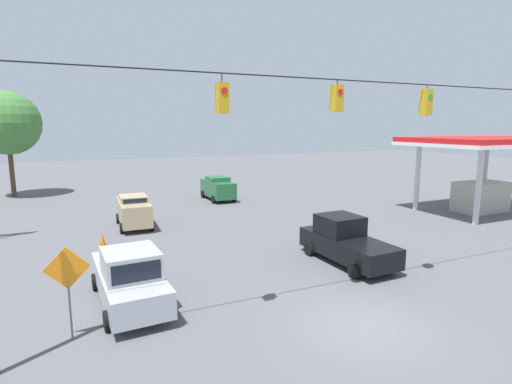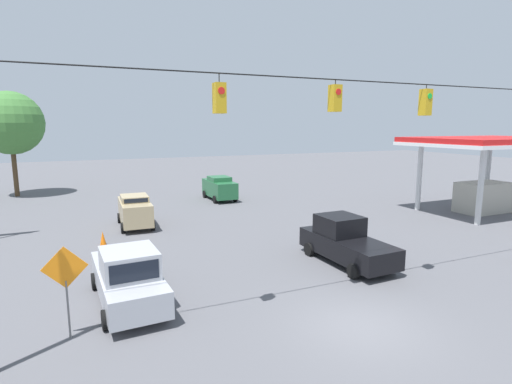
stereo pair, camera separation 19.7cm
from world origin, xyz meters
name	(u,v)px [view 1 (the left image)]	position (x,y,z in m)	size (l,w,h in m)	color
ground_plane	(364,326)	(0.00, 0.00, 0.00)	(140.00, 140.00, 0.00)	#56565B
overhead_signal_span	(336,159)	(-0.04, -1.84, 5.16)	(20.69, 0.38, 8.17)	slate
sedan_green_oncoming_deep	(218,188)	(-2.94, -22.67, 1.04)	(2.03, 4.38, 2.00)	#236038
sedan_tan_withflow_far	(134,211)	(4.87, -16.05, 1.04)	(2.02, 4.30, 1.99)	tan
pickup_truck_black_crossing_near	(345,242)	(-3.16, -5.21, 0.98)	(2.29, 5.18, 2.12)	black
pickup_truck_silver_parked_shoulder	(129,278)	(6.53, -4.71, 0.98)	(2.38, 5.49, 2.12)	#A8AAB2
traffic_cone_nearest	(115,300)	(7.07, -4.41, 0.37)	(0.32, 0.32, 0.73)	orange
traffic_cone_second	(109,281)	(7.10, -6.34, 0.37)	(0.32, 0.32, 0.73)	orange
traffic_cone_third	(108,264)	(7.01, -8.37, 0.37)	(0.32, 0.32, 0.73)	orange
traffic_cone_fourth	(101,249)	(7.14, -10.77, 0.37)	(0.32, 0.32, 0.73)	orange
traffic_cone_fifth	(102,238)	(6.97, -12.68, 0.37)	(0.32, 0.32, 0.73)	orange
gas_station	(484,158)	(-19.02, -10.16, 3.96)	(10.81, 7.26, 5.45)	red
work_zone_sign	(67,275)	(8.42, -2.98, 1.99)	(1.27, 0.06, 2.84)	slate
tree_horizon_left	(7,123)	(13.19, -31.70, 6.49)	(5.53, 5.53, 9.27)	#4C3823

